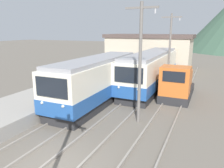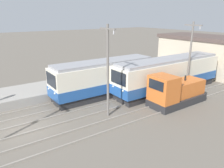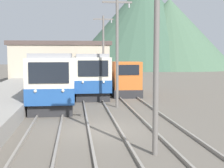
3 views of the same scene
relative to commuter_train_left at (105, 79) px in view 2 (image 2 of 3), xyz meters
name	(u,v)px [view 2 (image 2 of 3)]	position (x,y,z in m)	size (l,w,h in m)	color
ground_plane	(25,128)	(2.60, -8.74, -1.71)	(200.00, 200.00, 0.00)	#665E54
platform_left	(8,98)	(-3.65, -8.74, -1.28)	(4.50, 54.00, 0.85)	gray
track_left	(17,115)	(0.00, -8.74, -1.64)	(1.54, 60.00, 0.14)	gray
track_center	(25,129)	(2.80, -8.74, -1.64)	(1.54, 60.00, 0.14)	gray
track_right	(37,148)	(5.80, -8.74, -1.64)	(1.54, 60.00, 0.14)	gray
commuter_train_left	(105,79)	(0.00, 0.00, 0.00)	(2.84, 11.28, 3.67)	#28282B
commuter_train_center	(169,76)	(2.80, 6.54, -0.01)	(2.84, 13.79, 3.66)	#28282B
shunting_locomotive	(175,92)	(5.80, 4.11, -0.50)	(2.40, 5.89, 3.00)	#28282B
catenary_mast_mid	(108,69)	(4.31, -2.42, 2.33)	(2.00, 0.20, 7.42)	slate
catenary_mast_far	(190,55)	(4.31, 7.79, 2.33)	(2.00, 0.20, 7.42)	slate
station_building	(203,54)	(-0.34, 17.26, 0.92)	(12.60, 6.30, 5.22)	beige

